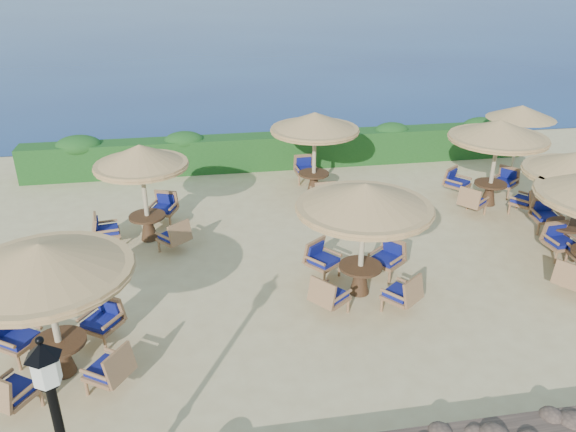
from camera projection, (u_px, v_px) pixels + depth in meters
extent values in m
plane|color=#D3BE85|center=(330.00, 263.00, 13.95)|extent=(120.00, 120.00, 0.00)
plane|color=navy|center=(210.00, 13.00, 76.63)|extent=(160.00, 160.00, 0.00)
cube|color=#154115|center=(284.00, 151.00, 20.14)|extent=(18.00, 0.90, 1.20)
cylinder|color=silver|center=(46.00, 368.00, 5.89)|extent=(0.30, 0.30, 0.36)
cone|color=black|center=(42.00, 350.00, 5.79)|extent=(0.40, 0.40, 0.18)
cylinder|color=#C1B088|center=(516.00, 143.00, 19.33)|extent=(0.10, 0.10, 2.20)
cone|color=#A07542|center=(522.00, 112.00, 18.87)|extent=(2.30, 2.30, 0.45)
cylinder|color=#C1B088|center=(54.00, 318.00, 9.76)|extent=(0.12, 0.12, 2.40)
cone|color=#A07542|center=(41.00, 259.00, 9.26)|extent=(3.01, 3.01, 0.55)
cylinder|color=#A07542|center=(44.00, 273.00, 9.38)|extent=(2.95, 2.95, 0.14)
cylinder|color=#472D19|center=(59.00, 342.00, 9.98)|extent=(0.96, 0.96, 0.06)
cone|color=#472D19|center=(62.00, 358.00, 10.12)|extent=(0.44, 0.44, 0.64)
cylinder|color=#C1B088|center=(362.00, 246.00, 12.20)|extent=(0.12, 0.12, 2.40)
cone|color=#A07542|center=(365.00, 196.00, 11.71)|extent=(2.95, 2.95, 0.55)
cylinder|color=#A07542|center=(364.00, 208.00, 11.83)|extent=(2.89, 2.89, 0.14)
cylinder|color=#472D19|center=(361.00, 266.00, 12.42)|extent=(0.96, 0.96, 0.06)
cone|color=#472D19|center=(360.00, 280.00, 12.57)|extent=(0.44, 0.44, 0.64)
cylinder|color=#C1B088|center=(145.00, 198.00, 14.62)|extent=(0.12, 0.12, 2.40)
cone|color=#A07542|center=(140.00, 155.00, 14.13)|extent=(2.41, 2.41, 0.55)
cylinder|color=#A07542|center=(141.00, 166.00, 14.24)|extent=(2.36, 2.36, 0.14)
cylinder|color=#472D19|center=(147.00, 216.00, 14.84)|extent=(0.96, 0.96, 0.06)
cone|color=#472D19|center=(149.00, 228.00, 14.98)|extent=(0.44, 0.44, 0.64)
cylinder|color=#C1B088|center=(314.00, 158.00, 17.55)|extent=(0.12, 0.12, 2.40)
cone|color=#A07542|center=(315.00, 121.00, 17.06)|extent=(2.76, 2.76, 0.55)
cylinder|color=#A07542|center=(315.00, 130.00, 17.17)|extent=(2.70, 2.70, 0.14)
cylinder|color=#472D19|center=(314.00, 174.00, 17.77)|extent=(0.96, 0.96, 0.06)
cone|color=#472D19|center=(314.00, 184.00, 17.92)|extent=(0.44, 0.44, 0.64)
cylinder|color=#C1B088|center=(493.00, 167.00, 16.76)|extent=(0.12, 0.12, 2.40)
cone|color=#A07542|center=(499.00, 129.00, 16.26)|extent=(2.90, 2.90, 0.55)
cylinder|color=#A07542|center=(498.00, 138.00, 16.38)|extent=(2.84, 2.84, 0.14)
cylinder|color=#472D19|center=(491.00, 184.00, 16.97)|extent=(0.96, 0.96, 0.06)
cone|color=#472D19|center=(489.00, 194.00, 17.12)|extent=(0.44, 0.44, 0.64)
cylinder|color=#C1B088|center=(571.00, 206.00, 14.13)|extent=(0.12, 0.12, 2.40)
cylinder|color=#472D19|center=(566.00, 225.00, 14.35)|extent=(0.96, 0.96, 0.06)
cone|color=#472D19|center=(563.00, 237.00, 14.50)|extent=(0.44, 0.44, 0.64)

